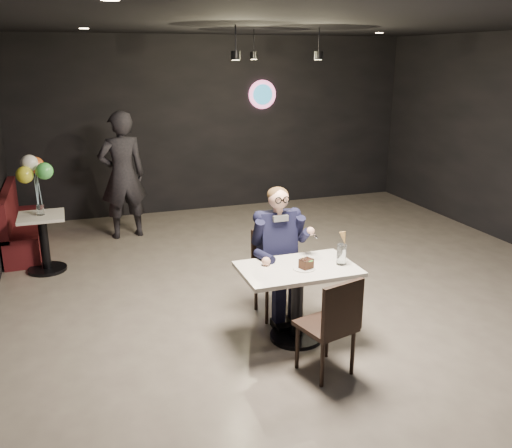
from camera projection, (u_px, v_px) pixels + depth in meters
name	position (u px, v px, depth m)	size (l,w,h in m)	color
floor	(331.00, 310.00, 5.91)	(9.00, 9.00, 0.00)	slate
wall_sign	(262.00, 94.00, 9.60)	(0.50, 0.06, 0.50)	pink
pendant_lights	(269.00, 37.00, 6.86)	(1.40, 1.20, 0.36)	black
main_table	(297.00, 303.00, 5.22)	(1.10, 0.70, 0.75)	white
chair_far	(277.00, 274.00, 5.69)	(0.42, 0.46, 0.92)	black
chair_near	(326.00, 324.00, 4.64)	(0.42, 0.46, 0.92)	black
seated_man	(277.00, 251.00, 5.62)	(0.60, 0.80, 1.44)	black
dessert_plate	(304.00, 268.00, 5.06)	(0.21, 0.21, 0.01)	white
cake_slice	(306.00, 264.00, 5.05)	(0.11, 0.09, 0.08)	black
mint_leaf	(310.00, 261.00, 5.01)	(0.06, 0.04, 0.01)	#368F2E
sundae_glass	(341.00, 254.00, 5.15)	(0.09, 0.09, 0.20)	silver
wafer_cone	(344.00, 238.00, 5.16)	(0.06, 0.06, 0.13)	tan
booth_bench	(23.00, 219.00, 7.68)	(0.45, 1.78, 0.89)	#4C1019
side_table	(45.00, 245.00, 6.90)	(0.55, 0.55, 0.69)	white
balloon_vase	(40.00, 210.00, 6.76)	(0.09, 0.09, 0.14)	silver
balloon_bunch	(36.00, 179.00, 6.64)	(0.38, 0.38, 0.63)	yellow
passerby	(123.00, 175.00, 8.06)	(0.70, 0.46, 1.91)	black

